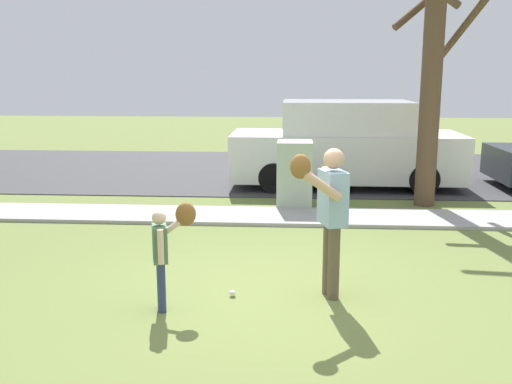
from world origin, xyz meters
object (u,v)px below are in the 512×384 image
Objects in this scene: baseball at (232,293)px; parked_van_white at (345,146)px; person_child at (166,244)px; street_tree_near at (433,62)px; utility_cabinet at (294,174)px; person_adult at (329,207)px.

parked_van_white is at bearing 74.76° from baseball.
parked_van_white reaches higher than baseball.
street_tree_near reaches higher than person_child.
baseball is 0.06× the size of utility_cabinet.
parked_van_white is at bearing 54.59° from person_child.
utility_cabinet is at bearing 58.63° from person_child.
parked_van_white is (-1.38, 1.78, -1.78)m from street_tree_near.
utility_cabinet is at bearing -118.05° from parked_van_white.
baseball is at bearing 13.53° from person_child.
person_child is at bearing -105.32° from utility_cabinet.
street_tree_near is 1.01× the size of parked_van_white.
person_adult reaches higher than person_child.
person_adult is 1.35× the size of utility_cabinet.
baseball is (-1.07, -0.07, -1.00)m from person_adult.
parked_van_white is (0.73, 6.55, -0.14)m from person_adult.
baseball is at bearing -123.32° from street_tree_near.
street_tree_near is at bearing -129.92° from person_adult.
person_child is at bearing -1.68° from person_adult.
parked_van_white is at bearing 127.71° from street_tree_near.
person_adult reaches higher than baseball.
person_child is (-1.73, -0.44, -0.32)m from person_adult.
person_adult is at bearing -96.38° from parked_van_white.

